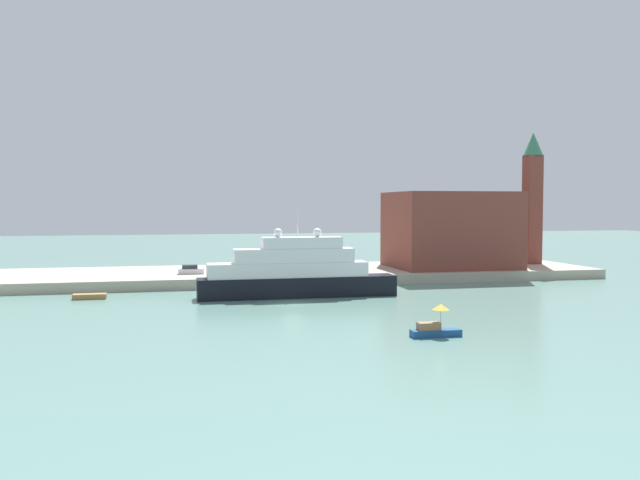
{
  "coord_description": "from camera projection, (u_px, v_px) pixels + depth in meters",
  "views": [
    {
      "loc": [
        -14.29,
        -78.16,
        12.01
      ],
      "look_at": [
        4.69,
        6.0,
        7.47
      ],
      "focal_mm": 36.85,
      "sensor_mm": 36.0,
      "label": 1
    }
  ],
  "objects": [
    {
      "name": "ground",
      "position": [
        293.0,
        304.0,
        79.91
      ],
      "size": [
        400.0,
        400.0,
        0.0
      ],
      "primitive_type": "plane",
      "color": "slate"
    },
    {
      "name": "quay_dock",
      "position": [
        263.0,
        275.0,
        106.62
      ],
      "size": [
        110.0,
        22.93,
        1.53
      ],
      "primitive_type": "cube",
      "color": "#ADA38E",
      "rests_on": "ground"
    },
    {
      "name": "large_yacht",
      "position": [
        295.0,
        273.0,
        85.95
      ],
      "size": [
        26.13,
        3.78,
        11.85
      ],
      "color": "black",
      "rests_on": "ground"
    },
    {
      "name": "small_motorboat",
      "position": [
        435.0,
        326.0,
        59.99
      ],
      "size": [
        4.66,
        1.57,
        3.01
      ],
      "color": "navy",
      "rests_on": "ground"
    },
    {
      "name": "work_barge",
      "position": [
        90.0,
        296.0,
        84.24
      ],
      "size": [
        4.13,
        1.61,
        0.67
      ],
      "primitive_type": "cube",
      "color": "olive",
      "rests_on": "ground"
    },
    {
      "name": "harbor_building",
      "position": [
        451.0,
        230.0,
        111.36
      ],
      "size": [
        19.88,
        15.75,
        12.74
      ],
      "primitive_type": "cube",
      "color": "brown",
      "rests_on": "quay_dock"
    },
    {
      "name": "bell_tower",
      "position": [
        532.0,
        193.0,
        117.73
      ],
      "size": [
        3.51,
        3.51,
        23.51
      ],
      "color": "brown",
      "rests_on": "quay_dock"
    },
    {
      "name": "parked_car",
      "position": [
        191.0,
        270.0,
        100.44
      ],
      "size": [
        3.82,
        1.77,
        1.39
      ],
      "color": "silver",
      "rests_on": "quay_dock"
    },
    {
      "name": "person_figure",
      "position": [
        213.0,
        271.0,
        97.7
      ],
      "size": [
        0.36,
        0.36,
        1.6
      ],
      "color": "#4C4C4C",
      "rests_on": "quay_dock"
    },
    {
      "name": "mooring_bollard",
      "position": [
        254.0,
        275.0,
        95.89
      ],
      "size": [
        0.51,
        0.51,
        0.66
      ],
      "primitive_type": "cylinder",
      "color": "black",
      "rests_on": "quay_dock"
    }
  ]
}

